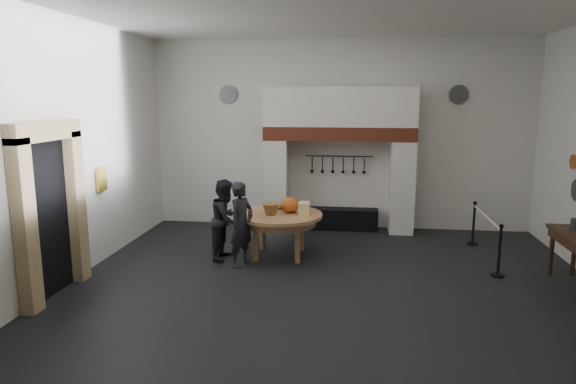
# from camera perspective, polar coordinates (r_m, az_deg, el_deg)

# --- Properties ---
(floor) EXTENTS (9.00, 8.00, 0.02)m
(floor) POSITION_cam_1_polar(r_m,az_deg,el_deg) (8.97, 4.81, -10.16)
(floor) COLOR black
(floor) RESTS_ON ground
(ceiling) EXTENTS (9.00, 8.00, 0.02)m
(ceiling) POSITION_cam_1_polar(r_m,az_deg,el_deg) (8.48, 5.31, 19.56)
(ceiling) COLOR silver
(ceiling) RESTS_ON wall_back
(wall_back) EXTENTS (9.00, 0.02, 4.50)m
(wall_back) POSITION_cam_1_polar(r_m,az_deg,el_deg) (12.41, 5.76, 6.33)
(wall_back) COLOR silver
(wall_back) RESTS_ON floor
(wall_front) EXTENTS (9.00, 0.02, 4.50)m
(wall_front) POSITION_cam_1_polar(r_m,az_deg,el_deg) (4.49, 3.07, -1.40)
(wall_front) COLOR silver
(wall_front) RESTS_ON floor
(wall_left) EXTENTS (0.02, 8.00, 4.50)m
(wall_left) POSITION_cam_1_polar(r_m,az_deg,el_deg) (9.70, -22.65, 4.34)
(wall_left) COLOR silver
(wall_left) RESTS_ON floor
(chimney_pier_left) EXTENTS (0.55, 0.70, 2.15)m
(chimney_pier_left) POSITION_cam_1_polar(r_m,az_deg,el_deg) (12.34, -1.25, 0.85)
(chimney_pier_left) COLOR silver
(chimney_pier_left) RESTS_ON floor
(chimney_pier_right) EXTENTS (0.55, 0.70, 2.15)m
(chimney_pier_right) POSITION_cam_1_polar(r_m,az_deg,el_deg) (12.26, 12.52, 0.54)
(chimney_pier_right) COLOR silver
(chimney_pier_right) RESTS_ON floor
(hearth_brick_band) EXTENTS (3.50, 0.72, 0.32)m
(hearth_brick_band) POSITION_cam_1_polar(r_m,az_deg,el_deg) (12.06, 5.72, 6.49)
(hearth_brick_band) COLOR #9E442B
(hearth_brick_band) RESTS_ON chimney_pier_left
(chimney_hood) EXTENTS (3.50, 0.70, 0.90)m
(chimney_hood) POSITION_cam_1_polar(r_m,az_deg,el_deg) (12.03, 5.78, 9.39)
(chimney_hood) COLOR silver
(chimney_hood) RESTS_ON hearth_brick_band
(iron_range) EXTENTS (1.90, 0.45, 0.50)m
(iron_range) POSITION_cam_1_polar(r_m,az_deg,el_deg) (12.45, 5.56, -2.98)
(iron_range) COLOR black
(iron_range) RESTS_ON floor
(utensil_rail) EXTENTS (1.60, 0.02, 0.02)m
(utensil_rail) POSITION_cam_1_polar(r_m,az_deg,el_deg) (12.38, 5.71, 3.99)
(utensil_rail) COLOR black
(utensil_rail) RESTS_ON wall_back
(door_recess) EXTENTS (0.04, 1.10, 2.50)m
(door_recess) POSITION_cam_1_polar(r_m,az_deg,el_deg) (9.00, -25.15, -2.76)
(door_recess) COLOR black
(door_recess) RESTS_ON floor
(door_jamb_near) EXTENTS (0.22, 0.30, 2.60)m
(door_jamb_near) POSITION_cam_1_polar(r_m,az_deg,el_deg) (8.37, -27.19, -3.53)
(door_jamb_near) COLOR tan
(door_jamb_near) RESTS_ON floor
(door_jamb_far) EXTENTS (0.22, 0.30, 2.60)m
(door_jamb_far) POSITION_cam_1_polar(r_m,az_deg,el_deg) (9.53, -22.50, -1.55)
(door_jamb_far) COLOR tan
(door_jamb_far) RESTS_ON floor
(door_lintel) EXTENTS (0.22, 1.70, 0.30)m
(door_lintel) POSITION_cam_1_polar(r_m,az_deg,el_deg) (8.76, -25.38, 6.16)
(door_lintel) COLOR tan
(door_lintel) RESTS_ON door_jamb_near
(wall_plaque) EXTENTS (0.05, 0.34, 0.44)m
(wall_plaque) POSITION_cam_1_polar(r_m,az_deg,el_deg) (10.46, -20.00, 1.33)
(wall_plaque) COLOR gold
(wall_plaque) RESTS_ON wall_left
(work_table) EXTENTS (1.98, 1.98, 0.07)m
(work_table) POSITION_cam_1_polar(r_m,az_deg,el_deg) (10.21, -0.97, -2.58)
(work_table) COLOR tan
(work_table) RESTS_ON floor
(pumpkin) EXTENTS (0.36, 0.36, 0.31)m
(pumpkin) POSITION_cam_1_polar(r_m,az_deg,el_deg) (10.24, 0.21, -1.45)
(pumpkin) COLOR #CC541C
(pumpkin) RESTS_ON work_table
(cheese_block_big) EXTENTS (0.22, 0.22, 0.24)m
(cheese_block_big) POSITION_cam_1_polar(r_m,az_deg,el_deg) (10.07, 1.80, -1.87)
(cheese_block_big) COLOR #EDD98D
(cheese_block_big) RESTS_ON work_table
(cheese_block_small) EXTENTS (0.18, 0.18, 0.20)m
(cheese_block_small) POSITION_cam_1_polar(r_m,az_deg,el_deg) (10.37, 1.85, -1.61)
(cheese_block_small) COLOR #CFCE7C
(cheese_block_small) RESTS_ON work_table
(wicker_basket) EXTENTS (0.37, 0.37, 0.22)m
(wicker_basket) POSITION_cam_1_polar(r_m,az_deg,el_deg) (10.06, -1.94, -1.94)
(wicker_basket) COLOR brown
(wicker_basket) RESTS_ON work_table
(bread_loaf) EXTENTS (0.31, 0.18, 0.13)m
(bread_loaf) POSITION_cam_1_polar(r_m,az_deg,el_deg) (10.54, -1.24, -1.60)
(bread_loaf) COLOR #A16839
(bread_loaf) RESTS_ON work_table
(visitor_near) EXTENTS (0.61, 0.70, 1.61)m
(visitor_near) POSITION_cam_1_polar(r_m,az_deg,el_deg) (9.68, -5.19, -3.58)
(visitor_near) COLOR black
(visitor_near) RESTS_ON floor
(visitor_far) EXTENTS (0.69, 0.84, 1.58)m
(visitor_far) POSITION_cam_1_polar(r_m,az_deg,el_deg) (10.15, -6.91, -3.02)
(visitor_far) COLOR black
(visitor_far) RESTS_ON floor
(pewter_jug) EXTENTS (0.12, 0.12, 0.22)m
(pewter_jug) POSITION_cam_1_polar(r_m,az_deg,el_deg) (10.05, 29.19, -3.20)
(pewter_jug) COLOR #494A4E
(pewter_jug) RESTS_ON side_table
(copper_pan_d) EXTENTS (0.03, 0.28, 0.28)m
(copper_pan_d) POSITION_cam_1_polar(r_m,az_deg,el_deg) (11.10, 29.11, 2.96)
(copper_pan_d) COLOR #C6662D
(copper_pan_d) RESTS_ON wall_right
(pewter_plate_right) EXTENTS (0.03, 0.40, 0.40)m
(pewter_plate_right) POSITION_cam_1_polar(r_m,az_deg,el_deg) (10.94, 29.35, 0.19)
(pewter_plate_right) COLOR #4C4C51
(pewter_plate_right) RESTS_ON wall_right
(pewter_plate_back_left) EXTENTS (0.44, 0.03, 0.44)m
(pewter_plate_back_left) POSITION_cam_1_polar(r_m,az_deg,el_deg) (12.70, -6.65, 10.70)
(pewter_plate_back_left) COLOR #4C4C51
(pewter_plate_back_left) RESTS_ON wall_back
(pewter_plate_back_right) EXTENTS (0.44, 0.03, 0.44)m
(pewter_plate_back_right) POSITION_cam_1_polar(r_m,az_deg,el_deg) (12.56, 18.45, 10.23)
(pewter_plate_back_right) COLOR #4C4C51
(pewter_plate_back_right) RESTS_ON wall_back
(barrier_post_near) EXTENTS (0.05, 0.05, 0.90)m
(barrier_post_near) POSITION_cam_1_polar(r_m,az_deg,el_deg) (9.91, 22.43, -6.17)
(barrier_post_near) COLOR black
(barrier_post_near) RESTS_ON floor
(barrier_post_far) EXTENTS (0.05, 0.05, 0.90)m
(barrier_post_far) POSITION_cam_1_polar(r_m,az_deg,el_deg) (11.78, 19.93, -3.38)
(barrier_post_far) COLOR black
(barrier_post_far) RESTS_ON floor
(barrier_rope) EXTENTS (0.04, 2.00, 0.04)m
(barrier_rope) POSITION_cam_1_polar(r_m,az_deg,el_deg) (10.74, 21.21, -2.60)
(barrier_rope) COLOR white
(barrier_rope) RESTS_ON barrier_post_near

